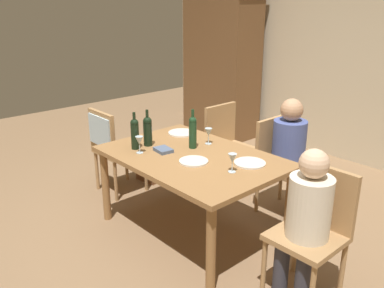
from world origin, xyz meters
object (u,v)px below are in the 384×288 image
chair_left_end (109,141)px  wine_glass_near_left (139,141)px  dinner_plate_guest_left (194,161)px  wine_glass_centre (232,159)px  armoire_cabinet (221,63)px  dinner_plate_guest_right (182,133)px  dining_table (192,164)px  chair_far_left (227,142)px  wine_bottle_dark_red (148,130)px  dinner_plate_host (250,163)px  person_woman_host (306,216)px  wine_bottle_short_olive (193,131)px  person_man_bearded (291,150)px  handbag (148,172)px  chair_right_end (314,224)px  wine_glass_near_right (209,133)px  chair_far_right (280,159)px  wine_bottle_tall_green (135,133)px

chair_left_end → wine_glass_near_left: (0.81, -0.17, 0.24)m
chair_left_end → dinner_plate_guest_left: size_ratio=3.86×
wine_glass_centre → armoire_cabinet: bearing=135.7°
armoire_cabinet → dinner_plate_guest_right: 2.40m
dining_table → chair_far_left: bearing=115.6°
chair_left_end → wine_bottle_dark_red: wine_bottle_dark_red is taller
chair_far_left → dinner_plate_host: (0.89, -0.69, 0.20)m
person_woman_host → dinner_plate_guest_right: 1.70m
wine_bottle_short_olive → person_woman_host: bearing=-6.8°
dining_table → dinner_plate_guest_left: size_ratio=6.44×
person_woman_host → wine_bottle_short_olive: (-1.28, 0.15, 0.25)m
dining_table → person_man_bearded: bearing=67.6°
dinner_plate_guest_left → wine_glass_near_left: bearing=-156.5°
dinner_plate_guest_left → handbag: bearing=160.8°
chair_far_left → wine_bottle_short_olive: 0.90m
chair_right_end → wine_bottle_short_olive: 1.33m
chair_far_left → wine_glass_near_right: chair_far_left is taller
chair_far_right → wine_bottle_short_olive: 0.94m
armoire_cabinet → dining_table: 2.98m
wine_glass_near_right → handbag: 1.26m
chair_far_right → wine_bottle_dark_red: size_ratio=2.78×
chair_left_end → wine_bottle_tall_green: 0.76m
person_woman_host → chair_far_right: bearing=-46.2°
person_man_bearded → wine_glass_near_right: 0.79m
chair_right_end → chair_left_end: size_ratio=1.00×
wine_bottle_short_olive → wine_bottle_dark_red: bearing=-141.3°
chair_far_left → dinner_plate_guest_right: (-0.08, -0.58, 0.20)m
wine_bottle_short_olive → person_man_bearded: bearing=57.0°
chair_left_end → wine_glass_centre: bearing=3.9°
dinner_plate_host → wine_glass_near_right: bearing=170.9°
dining_table → dinner_plate_host: dinner_plate_host is taller
wine_bottle_short_olive → wine_glass_near_left: bearing=-116.2°
chair_left_end → wine_glass_near_right: chair_left_end is taller
handbag → dinner_plate_guest_right: bearing=-2.1°
armoire_cabinet → dinner_plate_guest_right: armoire_cabinet is taller
wine_glass_centre → dinner_plate_guest_left: size_ratio=0.62×
person_woman_host → wine_glass_near_left: 1.53m
dinner_plate_guest_left → chair_far_left: bearing=119.2°
chair_left_end → wine_glass_near_right: (1.03, 0.43, 0.24)m
chair_far_left → wine_glass_centre: bearing=44.6°
armoire_cabinet → wine_glass_centre: (2.34, -2.29, -0.26)m
wine_bottle_tall_green → wine_bottle_short_olive: bearing=50.5°
chair_far_right → handbag: size_ratio=3.29×
wine_glass_centre → dinner_plate_guest_right: bearing=160.9°
wine_bottle_dark_red → wine_glass_near_left: size_ratio=2.22×
armoire_cabinet → wine_bottle_tall_green: (1.41, -2.54, -0.22)m
handbag → chair_far_right: bearing=21.5°
wine_bottle_short_olive → wine_glass_near_right: wine_bottle_short_olive is taller
dining_table → dinner_plate_guest_left: bearing=-37.1°
wine_bottle_short_olive → wine_glass_near_right: size_ratio=2.37×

